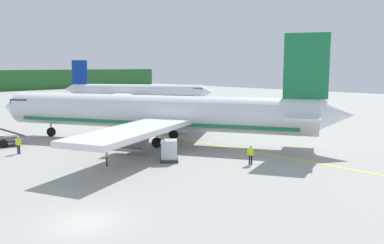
# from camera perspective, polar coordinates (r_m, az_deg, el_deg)

# --- Properties ---
(airliner_foreground) EXTENTS (32.59, 38.55, 11.90)m
(airliner_foreground) POSITION_cam_1_polar(r_m,az_deg,el_deg) (45.80, -4.84, 1.25)
(airliner_foreground) COLOR silver
(airliner_foreground) RESTS_ON ground
(airliner_mid_apron) EXTENTS (26.07, 30.60, 9.98)m
(airliner_mid_apron) POSITION_cam_1_polar(r_m,az_deg,el_deg) (93.32, -8.02, 4.23)
(airliner_mid_apron) COLOR silver
(airliner_mid_apron) RESTS_ON ground
(cargo_container_near) EXTENTS (2.30, 2.30, 2.12)m
(cargo_container_near) POSITION_cam_1_polar(r_m,az_deg,el_deg) (37.07, -3.26, -4.05)
(cargo_container_near) COLOR #333338
(cargo_container_near) RESTS_ON ground
(crew_marshaller) EXTENTS (0.45, 0.53, 1.78)m
(crew_marshaller) POSITION_cam_1_polar(r_m,az_deg,el_deg) (43.71, -23.22, -2.78)
(crew_marshaller) COLOR #191E33
(crew_marshaller) RESTS_ON ground
(crew_loader_left) EXTENTS (0.43, 0.55, 1.68)m
(crew_loader_left) POSITION_cam_1_polar(r_m,az_deg,el_deg) (36.18, -11.91, -4.53)
(crew_loader_left) COLOR #191E33
(crew_loader_left) RESTS_ON ground
(crew_loader_right) EXTENTS (0.44, 0.54, 1.73)m
(crew_loader_right) POSITION_cam_1_polar(r_m,az_deg,el_deg) (36.16, 8.24, -4.39)
(crew_loader_right) COLOR #191E33
(crew_loader_right) RESTS_ON ground
(apron_guide_line) EXTENTS (0.30, 60.00, 0.01)m
(apron_guide_line) POSITION_cam_1_polar(r_m,az_deg,el_deg) (45.55, 2.27, -3.08)
(apron_guide_line) COLOR yellow
(apron_guide_line) RESTS_ON ground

